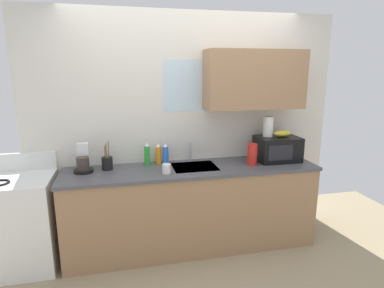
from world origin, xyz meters
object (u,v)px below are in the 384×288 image
(banana_bunch, at_px, (282,133))
(dish_soap_bottle_orange, at_px, (158,154))
(stove_range, at_px, (23,222))
(paper_towel_roll, at_px, (268,127))
(microwave, at_px, (277,149))
(mug_white, at_px, (167,169))
(dish_soap_bottle_green, at_px, (147,155))
(coffee_maker, at_px, (83,161))
(utensil_crock, at_px, (107,163))
(dish_soap_bottle_blue, at_px, (165,154))
(cereal_canister, at_px, (252,154))

(banana_bunch, height_order, dish_soap_bottle_orange, banana_bunch)
(stove_range, xyz_separation_m, paper_towel_roll, (2.55, 0.10, 0.82))
(microwave, xyz_separation_m, mug_white, (-1.27, -0.19, -0.09))
(stove_range, bearing_deg, microwave, 0.97)
(stove_range, xyz_separation_m, dish_soap_bottle_green, (1.22, 0.18, 0.56))
(coffee_maker, bearing_deg, microwave, -1.65)
(banana_bunch, xyz_separation_m, utensil_crock, (-1.89, 0.07, -0.23))
(coffee_maker, distance_m, mug_white, 0.84)
(dish_soap_bottle_green, bearing_deg, banana_bunch, -5.10)
(dish_soap_bottle_green, bearing_deg, paper_towel_roll, -3.53)
(microwave, bearing_deg, dish_soap_bottle_blue, 172.76)
(stove_range, distance_m, mug_white, 1.47)
(utensil_crock, bearing_deg, coffee_maker, -177.14)
(stove_range, distance_m, dish_soap_bottle_blue, 1.53)
(dish_soap_bottle_green, bearing_deg, coffee_maker, -173.42)
(banana_bunch, height_order, cereal_canister, banana_bunch)
(banana_bunch, distance_m, dish_soap_bottle_blue, 1.31)
(stove_range, relative_size, cereal_canister, 4.71)
(dish_soap_bottle_blue, height_order, dish_soap_bottle_green, dish_soap_bottle_green)
(banana_bunch, relative_size, cereal_canister, 0.87)
(microwave, bearing_deg, banana_bunch, 1.77)
(dish_soap_bottle_blue, relative_size, dish_soap_bottle_orange, 0.99)
(paper_towel_roll, bearing_deg, stove_range, -177.84)
(paper_towel_roll, relative_size, coffee_maker, 0.79)
(banana_bunch, height_order, coffee_maker, banana_bunch)
(dish_soap_bottle_blue, bearing_deg, microwave, -7.24)
(stove_range, relative_size, utensil_crock, 3.70)
(utensil_crock, bearing_deg, cereal_canister, -6.45)
(microwave, bearing_deg, dish_soap_bottle_orange, 172.81)
(paper_towel_roll, relative_size, dish_soap_bottle_orange, 0.98)
(mug_white, xyz_separation_m, utensil_crock, (-0.57, 0.26, 0.02))
(dish_soap_bottle_blue, relative_size, cereal_canister, 0.97)
(dish_soap_bottle_blue, height_order, mug_white, dish_soap_bottle_blue)
(cereal_canister, bearing_deg, mug_white, -174.50)
(paper_towel_roll, height_order, utensil_crock, paper_towel_roll)
(stove_range, distance_m, banana_bunch, 2.80)
(coffee_maker, xyz_separation_m, cereal_canister, (1.73, -0.16, 0.01))
(banana_bunch, xyz_separation_m, cereal_canister, (-0.39, -0.10, -0.19))
(paper_towel_roll, distance_m, cereal_canister, 0.39)
(dish_soap_bottle_orange, bearing_deg, mug_white, -84.30)
(microwave, xyz_separation_m, banana_bunch, (0.05, 0.00, 0.17))
(utensil_crock, bearing_deg, microwave, -2.22)
(paper_towel_roll, height_order, dish_soap_bottle_blue, paper_towel_roll)
(stove_range, xyz_separation_m, banana_bunch, (2.70, 0.05, 0.75))
(banana_bunch, relative_size, coffee_maker, 0.71)
(microwave, height_order, coffee_maker, coffee_maker)
(dish_soap_bottle_blue, bearing_deg, coffee_maker, -173.41)
(paper_towel_roll, bearing_deg, dish_soap_bottle_green, 176.47)
(cereal_canister, bearing_deg, coffee_maker, 174.78)
(coffee_maker, distance_m, dish_soap_bottle_blue, 0.84)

